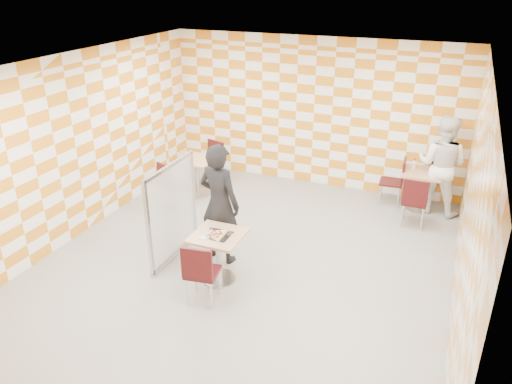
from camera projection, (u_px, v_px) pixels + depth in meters
room_shell at (259, 161)px, 7.54m from camera, size 7.00×7.00×7.00m
main_table at (218, 249)px, 7.11m from camera, size 0.70×0.70×0.75m
second_table at (421, 184)px, 9.25m from camera, size 0.70×0.70×0.75m
empty_table at (197, 170)px, 9.87m from camera, size 0.70×0.70×0.75m
chair_main_front at (200, 270)px, 6.55m from camera, size 0.48×0.49×0.92m
chair_second_front at (415, 199)px, 8.57m from camera, size 0.42×0.43×0.92m
chair_second_side at (397, 178)px, 9.41m from camera, size 0.45×0.44×0.92m
chair_empty_near at (170, 182)px, 9.23m from camera, size 0.55×0.55×0.92m
chair_empty_far at (213, 160)px, 10.32m from camera, size 0.52×0.53×0.92m
partition at (172, 211)px, 7.59m from camera, size 0.08×1.38×1.55m
man_dark at (219, 204)px, 7.48m from camera, size 0.76×0.57×1.89m
man_white at (441, 165)px, 9.00m from camera, size 1.03×0.89×1.84m
pizza_on_foil at (217, 234)px, 6.99m from camera, size 0.40×0.40×0.04m
sport_bottle at (414, 164)px, 9.26m from camera, size 0.06×0.06×0.20m
soda_bottle at (431, 166)px, 9.14m from camera, size 0.07×0.07×0.23m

